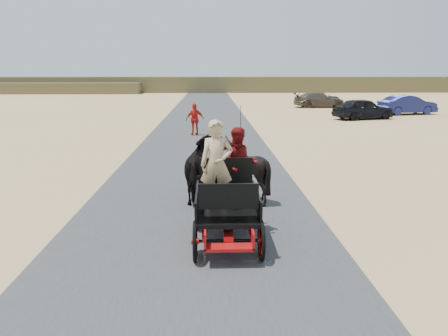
{
  "coord_description": "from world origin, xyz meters",
  "views": [
    {
      "loc": [
        0.32,
        -8.46,
        3.48
      ],
      "look_at": [
        0.65,
        1.62,
        1.2
      ],
      "focal_mm": 35.0,
      "sensor_mm": 36.0,
      "label": 1
    }
  ],
  "objects_px": {
    "pedestrian": "(195,119)",
    "carriage": "(227,225)",
    "car_b": "(407,105)",
    "car_d": "(322,98)",
    "horse_left": "(202,169)",
    "horse_right": "(243,169)",
    "car_a": "(363,109)",
    "car_c": "(319,100)"
  },
  "relations": [
    {
      "from": "pedestrian",
      "to": "carriage",
      "type": "bearing_deg",
      "value": 74.12
    },
    {
      "from": "car_b",
      "to": "carriage",
      "type": "bearing_deg",
      "value": 136.1
    },
    {
      "from": "car_b",
      "to": "car_d",
      "type": "distance_m",
      "value": 12.24
    },
    {
      "from": "horse_left",
      "to": "pedestrian",
      "type": "bearing_deg",
      "value": -87.28
    },
    {
      "from": "carriage",
      "to": "car_d",
      "type": "relative_size",
      "value": 0.58
    },
    {
      "from": "carriage",
      "to": "horse_right",
      "type": "relative_size",
      "value": 1.41
    },
    {
      "from": "car_a",
      "to": "car_d",
      "type": "bearing_deg",
      "value": -18.4
    },
    {
      "from": "pedestrian",
      "to": "car_a",
      "type": "xyz_separation_m",
      "value": [
        11.79,
        7.49,
        -0.12
      ]
    },
    {
      "from": "horse_right",
      "to": "pedestrian",
      "type": "bearing_deg",
      "value": -82.11
    },
    {
      "from": "horse_right",
      "to": "car_c",
      "type": "bearing_deg",
      "value": -107.67
    },
    {
      "from": "car_c",
      "to": "car_d",
      "type": "distance_m",
      "value": 4.92
    },
    {
      "from": "horse_left",
      "to": "horse_right",
      "type": "distance_m",
      "value": 1.1
    },
    {
      "from": "car_b",
      "to": "horse_right",
      "type": "bearing_deg",
      "value": 133.87
    },
    {
      "from": "horse_left",
      "to": "pedestrian",
      "type": "distance_m",
      "value": 12.11
    },
    {
      "from": "carriage",
      "to": "car_b",
      "type": "bearing_deg",
      "value": 59.27
    },
    {
      "from": "carriage",
      "to": "car_d",
      "type": "height_order",
      "value": "car_d"
    },
    {
      "from": "car_a",
      "to": "pedestrian",
      "type": "bearing_deg",
      "value": 107.05
    },
    {
      "from": "carriage",
      "to": "car_a",
      "type": "xyz_separation_m",
      "value": [
        10.66,
        22.58,
        0.39
      ]
    },
    {
      "from": "horse_left",
      "to": "car_c",
      "type": "height_order",
      "value": "horse_left"
    },
    {
      "from": "carriage",
      "to": "horse_left",
      "type": "height_order",
      "value": "horse_left"
    },
    {
      "from": "carriage",
      "to": "car_d",
      "type": "bearing_deg",
      "value": 73.0
    },
    {
      "from": "pedestrian",
      "to": "car_d",
      "type": "height_order",
      "value": "pedestrian"
    },
    {
      "from": "carriage",
      "to": "car_a",
      "type": "distance_m",
      "value": 24.98
    },
    {
      "from": "car_c",
      "to": "car_d",
      "type": "height_order",
      "value": "car_c"
    },
    {
      "from": "horse_right",
      "to": "car_d",
      "type": "distance_m",
      "value": 36.14
    },
    {
      "from": "horse_left",
      "to": "car_c",
      "type": "xyz_separation_m",
      "value": [
        10.58,
        29.75,
        -0.15
      ]
    },
    {
      "from": "car_d",
      "to": "car_c",
      "type": "bearing_deg",
      "value": 135.62
    },
    {
      "from": "horse_left",
      "to": "car_c",
      "type": "bearing_deg",
      "value": -109.57
    },
    {
      "from": "horse_right",
      "to": "pedestrian",
      "type": "xyz_separation_m",
      "value": [
        -1.68,
        12.09,
        0.01
      ]
    },
    {
      "from": "carriage",
      "to": "horse_left",
      "type": "xyz_separation_m",
      "value": [
        -0.55,
        3.0,
        0.49
      ]
    },
    {
      "from": "pedestrian",
      "to": "car_b",
      "type": "xyz_separation_m",
      "value": [
        16.5,
        10.77,
        -0.11
      ]
    },
    {
      "from": "horse_right",
      "to": "car_c",
      "type": "xyz_separation_m",
      "value": [
        9.48,
        29.75,
        -0.15
      ]
    },
    {
      "from": "horse_left",
      "to": "pedestrian",
      "type": "height_order",
      "value": "pedestrian"
    },
    {
      "from": "carriage",
      "to": "pedestrian",
      "type": "distance_m",
      "value": 15.14
    },
    {
      "from": "car_a",
      "to": "car_d",
      "type": "relative_size",
      "value": 1.06
    },
    {
      "from": "horse_right",
      "to": "car_b",
      "type": "bearing_deg",
      "value": -122.96
    },
    {
      "from": "car_a",
      "to": "car_c",
      "type": "relative_size",
      "value": 0.91
    },
    {
      "from": "horse_right",
      "to": "pedestrian",
      "type": "distance_m",
      "value": 12.21
    },
    {
      "from": "car_b",
      "to": "horse_left",
      "type": "bearing_deg",
      "value": 131.98
    },
    {
      "from": "car_a",
      "to": "car_c",
      "type": "bearing_deg",
      "value": -11.79
    },
    {
      "from": "car_a",
      "to": "car_b",
      "type": "bearing_deg",
      "value": -70.51
    },
    {
      "from": "pedestrian",
      "to": "car_c",
      "type": "bearing_deg",
      "value": -142.42
    }
  ]
}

